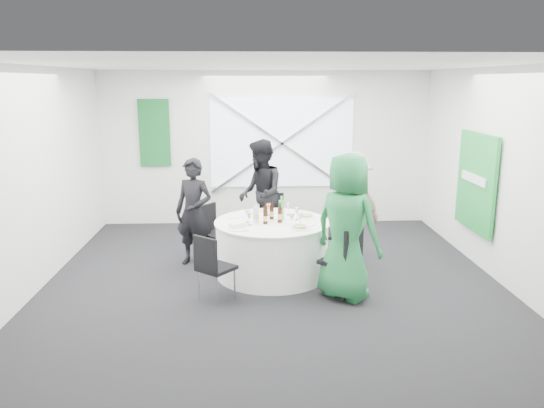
{
  "coord_description": "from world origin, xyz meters",
  "views": [
    {
      "loc": [
        -0.31,
        -6.71,
        2.6
      ],
      "look_at": [
        0.0,
        0.2,
        1.0
      ],
      "focal_mm": 35.0,
      "sensor_mm": 36.0,
      "label": 1
    }
  ],
  "objects_px": {
    "banquet_table": "(272,248)",
    "chair_back_right": "(334,228)",
    "chair_back": "(272,217)",
    "person_man_back_left": "(194,212)",
    "chair_front_right": "(345,256)",
    "green_water_bottle": "(282,210)",
    "clear_water_bottle": "(256,215)",
    "person_woman_green": "(347,227)",
    "person_woman_pink": "(350,208)",
    "chair_front_left": "(212,263)",
    "chair_back_left": "(213,228)",
    "person_man_back": "(260,194)"
  },
  "relations": [
    {
      "from": "person_man_back",
      "to": "person_woman_pink",
      "type": "relative_size",
      "value": 1.06
    },
    {
      "from": "person_woman_green",
      "to": "chair_front_left",
      "type": "bearing_deg",
      "value": 46.13
    },
    {
      "from": "chair_front_right",
      "to": "green_water_bottle",
      "type": "distance_m",
      "value": 1.19
    },
    {
      "from": "green_water_bottle",
      "to": "clear_water_bottle",
      "type": "relative_size",
      "value": 1.19
    },
    {
      "from": "chair_back",
      "to": "chair_back_left",
      "type": "bearing_deg",
      "value": -149.02
    },
    {
      "from": "chair_front_left",
      "to": "person_man_back",
      "type": "height_order",
      "value": "person_man_back"
    },
    {
      "from": "person_man_back",
      "to": "person_man_back_left",
      "type": "bearing_deg",
      "value": -56.43
    },
    {
      "from": "chair_back_right",
      "to": "chair_front_left",
      "type": "xyz_separation_m",
      "value": [
        -1.71,
        -1.53,
        0.01
      ]
    },
    {
      "from": "chair_back_right",
      "to": "person_woman_pink",
      "type": "distance_m",
      "value": 0.42
    },
    {
      "from": "chair_back",
      "to": "clear_water_bottle",
      "type": "relative_size",
      "value": 3.18
    },
    {
      "from": "person_woman_pink",
      "to": "person_woman_green",
      "type": "relative_size",
      "value": 0.9
    },
    {
      "from": "chair_front_right",
      "to": "clear_water_bottle",
      "type": "relative_size",
      "value": 3.21
    },
    {
      "from": "banquet_table",
      "to": "chair_front_right",
      "type": "distance_m",
      "value": 1.18
    },
    {
      "from": "person_woman_green",
      "to": "person_woman_pink",
      "type": "bearing_deg",
      "value": -59.28
    },
    {
      "from": "chair_back_left",
      "to": "chair_back_right",
      "type": "distance_m",
      "value": 1.8
    },
    {
      "from": "clear_water_bottle",
      "to": "person_woman_green",
      "type": "bearing_deg",
      "value": -35.17
    },
    {
      "from": "chair_back_right",
      "to": "person_woman_green",
      "type": "xyz_separation_m",
      "value": [
        -0.09,
        -1.45,
        0.42
      ]
    },
    {
      "from": "chair_back_right",
      "to": "chair_front_right",
      "type": "height_order",
      "value": "chair_front_right"
    },
    {
      "from": "green_water_bottle",
      "to": "chair_back",
      "type": "bearing_deg",
      "value": 94.8
    },
    {
      "from": "banquet_table",
      "to": "chair_back_right",
      "type": "xyz_separation_m",
      "value": [
        0.95,
        0.64,
        0.1
      ]
    },
    {
      "from": "person_woman_pink",
      "to": "chair_front_left",
      "type": "bearing_deg",
      "value": 12.36
    },
    {
      "from": "chair_front_left",
      "to": "clear_water_bottle",
      "type": "distance_m",
      "value": 1.07
    },
    {
      "from": "chair_back",
      "to": "clear_water_bottle",
      "type": "bearing_deg",
      "value": -100.1
    },
    {
      "from": "clear_water_bottle",
      "to": "green_water_bottle",
      "type": "bearing_deg",
      "value": 20.36
    },
    {
      "from": "person_woman_pink",
      "to": "person_man_back_left",
      "type": "bearing_deg",
      "value": -23.0
    },
    {
      "from": "person_man_back_left",
      "to": "clear_water_bottle",
      "type": "bearing_deg",
      "value": -7.67
    },
    {
      "from": "chair_front_right",
      "to": "person_woman_pink",
      "type": "distance_m",
      "value": 1.38
    },
    {
      "from": "chair_front_left",
      "to": "person_man_back",
      "type": "bearing_deg",
      "value": -65.96
    },
    {
      "from": "banquet_table",
      "to": "green_water_bottle",
      "type": "height_order",
      "value": "green_water_bottle"
    },
    {
      "from": "person_woman_green",
      "to": "person_man_back_left",
      "type": "bearing_deg",
      "value": 9.93
    },
    {
      "from": "chair_front_left",
      "to": "person_man_back_left",
      "type": "distance_m",
      "value": 1.45
    },
    {
      "from": "chair_back",
      "to": "person_man_back",
      "type": "relative_size",
      "value": 0.51
    },
    {
      "from": "chair_back_left",
      "to": "banquet_table",
      "type": "bearing_deg",
      "value": -90.0
    },
    {
      "from": "chair_back",
      "to": "person_man_back_left",
      "type": "relative_size",
      "value": 0.57
    },
    {
      "from": "chair_back_right",
      "to": "person_man_back",
      "type": "distance_m",
      "value": 1.31
    },
    {
      "from": "chair_back",
      "to": "person_man_back_left",
      "type": "xyz_separation_m",
      "value": [
        -1.14,
        -0.66,
        0.26
      ]
    },
    {
      "from": "chair_back_right",
      "to": "green_water_bottle",
      "type": "height_order",
      "value": "green_water_bottle"
    },
    {
      "from": "chair_back_left",
      "to": "chair_front_right",
      "type": "relative_size",
      "value": 0.94
    },
    {
      "from": "chair_front_left",
      "to": "person_woman_pink",
      "type": "height_order",
      "value": "person_woman_pink"
    },
    {
      "from": "banquet_table",
      "to": "person_woman_pink",
      "type": "distance_m",
      "value": 1.34
    },
    {
      "from": "chair_back",
      "to": "chair_back_right",
      "type": "relative_size",
      "value": 1.08
    },
    {
      "from": "chair_back",
      "to": "chair_back_left",
      "type": "xyz_separation_m",
      "value": [
        -0.89,
        -0.49,
        -0.03
      ]
    },
    {
      "from": "chair_back",
      "to": "clear_water_bottle",
      "type": "xyz_separation_m",
      "value": [
        -0.26,
        -1.2,
        0.35
      ]
    },
    {
      "from": "chair_back_right",
      "to": "person_man_back",
      "type": "bearing_deg",
      "value": -154.43
    },
    {
      "from": "person_woman_pink",
      "to": "chair_back",
      "type": "bearing_deg",
      "value": -53.07
    },
    {
      "from": "person_man_back",
      "to": "person_woman_green",
      "type": "distance_m",
      "value": 2.31
    },
    {
      "from": "green_water_bottle",
      "to": "clear_water_bottle",
      "type": "bearing_deg",
      "value": -159.64
    },
    {
      "from": "person_woman_pink",
      "to": "green_water_bottle",
      "type": "height_order",
      "value": "person_woman_pink"
    },
    {
      "from": "chair_back_left",
      "to": "person_man_back",
      "type": "height_order",
      "value": "person_man_back"
    },
    {
      "from": "person_man_back_left",
      "to": "chair_front_left",
      "type": "bearing_deg",
      "value": -52.49
    }
  ]
}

